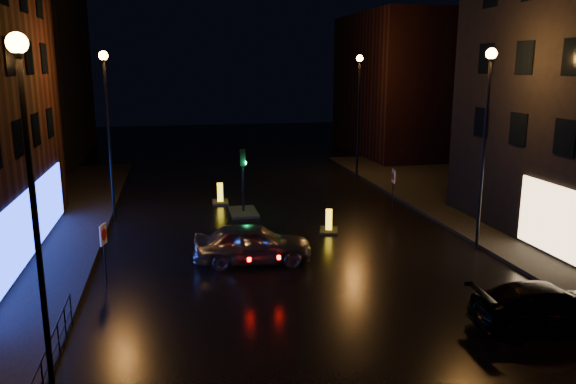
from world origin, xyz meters
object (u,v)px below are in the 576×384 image
(dark_sedan, at_px, (548,306))
(road_sign_right, at_px, (393,180))
(traffic_signal, at_px, (243,204))
(silver_hatchback, at_px, (253,243))
(road_sign_left, at_px, (104,240))
(bollard_near, at_px, (329,227))
(bollard_far, at_px, (220,199))

(dark_sedan, distance_m, road_sign_right, 14.35)
(traffic_signal, bearing_deg, dark_sedan, -64.59)
(silver_hatchback, relative_size, road_sign_left, 2.10)
(traffic_signal, distance_m, silver_hatchback, 7.70)
(traffic_signal, bearing_deg, road_sign_right, -5.88)
(dark_sedan, xyz_separation_m, road_sign_left, (-13.29, 6.29, 0.99))
(road_sign_right, bearing_deg, bollard_near, 43.51)
(dark_sedan, relative_size, bollard_near, 3.24)
(bollard_far, distance_m, road_sign_left, 12.48)
(silver_hatchback, xyz_separation_m, dark_sedan, (7.80, -7.45, -0.12))
(dark_sedan, bearing_deg, traffic_signal, 28.38)
(traffic_signal, bearing_deg, silver_hatchback, -94.57)
(dark_sedan, xyz_separation_m, bollard_far, (-8.20, 17.60, -0.42))
(traffic_signal, xyz_separation_m, dark_sedan, (7.18, -15.12, 0.17))
(dark_sedan, distance_m, bollard_far, 19.42)
(silver_hatchback, relative_size, dark_sedan, 1.00)
(traffic_signal, distance_m, road_sign_right, 8.20)
(bollard_near, xyz_separation_m, road_sign_right, (4.56, 3.36, 1.41))
(dark_sedan, distance_m, bollard_near, 11.53)
(road_sign_left, bearing_deg, traffic_signal, 70.52)
(traffic_signal, height_order, road_sign_left, traffic_signal)
(traffic_signal, xyz_separation_m, road_sign_left, (-6.11, -8.84, 1.16))
(bollard_far, xyz_separation_m, road_sign_right, (9.09, -3.31, 1.39))
(dark_sedan, xyz_separation_m, bollard_near, (-3.66, 10.93, -0.43))
(traffic_signal, relative_size, road_sign_right, 1.57)
(dark_sedan, bearing_deg, bollard_far, 27.96)
(traffic_signal, height_order, silver_hatchback, traffic_signal)
(dark_sedan, relative_size, road_sign_right, 2.11)
(silver_hatchback, height_order, road_sign_left, road_sign_left)
(dark_sedan, distance_m, road_sign_left, 14.73)
(traffic_signal, xyz_separation_m, bollard_far, (-1.02, 2.48, -0.25))
(silver_hatchback, bearing_deg, traffic_signal, 1.30)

